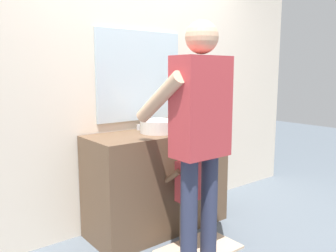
{
  "coord_description": "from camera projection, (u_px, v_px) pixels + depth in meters",
  "views": [
    {
      "loc": [
        -1.79,
        -2.12,
        1.42
      ],
      "look_at": [
        0.0,
        0.15,
        0.97
      ],
      "focal_mm": 36.85,
      "sensor_mm": 36.0,
      "label": 1
    }
  ],
  "objects": [
    {
      "name": "ground_plane",
      "position": [
        179.0,
        239.0,
        2.96
      ],
      "size": [
        14.0,
        14.0,
        0.0
      ],
      "primitive_type": "plane",
      "color": "slate"
    },
    {
      "name": "back_wall",
      "position": [
        137.0,
        79.0,
        3.23
      ],
      "size": [
        4.4,
        0.1,
        2.7
      ],
      "color": "beige",
      "rests_on": "ground"
    },
    {
      "name": "vanity_cabinet",
      "position": [
        158.0,
        180.0,
        3.12
      ],
      "size": [
        1.27,
        0.54,
        0.89
      ],
      "primitive_type": "cube",
      "color": "brown",
      "rests_on": "ground"
    },
    {
      "name": "sink_basin",
      "position": [
        159.0,
        126.0,
        3.03
      ],
      "size": [
        0.33,
        0.33,
        0.11
      ],
      "color": "silver",
      "rests_on": "vanity_cabinet"
    },
    {
      "name": "faucet",
      "position": [
        146.0,
        121.0,
        3.19
      ],
      "size": [
        0.18,
        0.14,
        0.18
      ],
      "color": "#B7BABF",
      "rests_on": "vanity_cabinet"
    },
    {
      "name": "toothbrush_cup",
      "position": [
        185.0,
        122.0,
        3.28
      ],
      "size": [
        0.07,
        0.07,
        0.21
      ],
      "color": "#4C8EB2",
      "rests_on": "vanity_cabinet"
    },
    {
      "name": "bath_mat",
      "position": [
        199.0,
        249.0,
        2.77
      ],
      "size": [
        0.64,
        0.4,
        0.02
      ],
      "primitive_type": "cube",
      "color": "#CCAD8E",
      "rests_on": "ground"
    },
    {
      "name": "child_toddler",
      "position": [
        187.0,
        186.0,
        2.8
      ],
      "size": [
        0.26,
        0.26,
        0.83
      ],
      "color": "#6B5B4C",
      "rests_on": "ground"
    },
    {
      "name": "adult_parent",
      "position": [
        199.0,
        122.0,
        2.46
      ],
      "size": [
        0.55,
        0.58,
        1.77
      ],
      "color": "#2D334C",
      "rests_on": "ground"
    }
  ]
}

